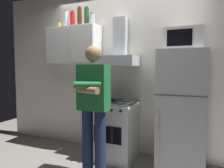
# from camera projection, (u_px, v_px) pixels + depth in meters

# --- Properties ---
(ground_plane) EXTENTS (7.00, 7.00, 0.00)m
(ground_plane) POSITION_uv_depth(u_px,v_px,m) (112.00, 165.00, 2.92)
(ground_plane) COLOR slate
(back_wall_tiled) EXTENTS (4.80, 0.10, 2.70)m
(back_wall_tiled) POSITION_uv_depth(u_px,v_px,m) (126.00, 69.00, 3.37)
(back_wall_tiled) COLOR silver
(back_wall_tiled) RESTS_ON ground_plane
(upper_cabinet) EXTENTS (0.90, 0.37, 0.60)m
(upper_cabinet) POSITION_uv_depth(u_px,v_px,m) (74.00, 45.00, 3.47)
(upper_cabinet) COLOR silver
(stove_oven) EXTENTS (0.60, 0.62, 0.87)m
(stove_oven) POSITION_uv_depth(u_px,v_px,m) (115.00, 130.00, 3.14)
(stove_oven) COLOR silver
(stove_oven) RESTS_ON ground_plane
(range_hood) EXTENTS (0.60, 0.44, 0.75)m
(range_hood) POSITION_uv_depth(u_px,v_px,m) (119.00, 53.00, 3.17)
(range_hood) COLOR #B7BABF
(refrigerator) EXTENTS (0.60, 0.62, 1.60)m
(refrigerator) POSITION_uv_depth(u_px,v_px,m) (182.00, 111.00, 2.74)
(refrigerator) COLOR silver
(refrigerator) RESTS_ON ground_plane
(microwave) EXTENTS (0.48, 0.37, 0.28)m
(microwave) POSITION_uv_depth(u_px,v_px,m) (184.00, 39.00, 2.69)
(microwave) COLOR silver
(microwave) RESTS_ON refrigerator
(person_standing) EXTENTS (0.38, 0.33, 1.64)m
(person_standing) POSITION_uv_depth(u_px,v_px,m) (93.00, 106.00, 2.57)
(person_standing) COLOR #192342
(person_standing) RESTS_ON ground_plane
(bottle_canister_steel) EXTENTS (0.10, 0.10, 0.20)m
(bottle_canister_steel) POSITION_uv_depth(u_px,v_px,m) (92.00, 20.00, 3.32)
(bottle_canister_steel) COLOR #B2B5BA
(bottle_canister_steel) RESTS_ON upper_cabinet
(bottle_rum_dark) EXTENTS (0.07, 0.07, 0.32)m
(bottle_rum_dark) POSITION_uv_depth(u_px,v_px,m) (80.00, 17.00, 3.38)
(bottle_rum_dark) COLOR #47230F
(bottle_rum_dark) RESTS_ON upper_cabinet
(bottle_soda_red) EXTENTS (0.08, 0.08, 0.28)m
(bottle_soda_red) POSITION_uv_depth(u_px,v_px,m) (73.00, 20.00, 3.50)
(bottle_soda_red) COLOR red
(bottle_soda_red) RESTS_ON upper_cabinet
(bottle_spice_jar) EXTENTS (0.06, 0.06, 0.12)m
(bottle_spice_jar) POSITION_uv_depth(u_px,v_px,m) (59.00, 25.00, 3.55)
(bottle_spice_jar) COLOR gold
(bottle_spice_jar) RESTS_ON upper_cabinet
(bottle_vodka_clear) EXTENTS (0.07, 0.07, 0.30)m
(bottle_vodka_clear) POSITION_uv_depth(u_px,v_px,m) (66.00, 20.00, 3.53)
(bottle_vodka_clear) COLOR silver
(bottle_vodka_clear) RESTS_ON upper_cabinet
(bottle_wine_green) EXTENTS (0.08, 0.08, 0.31)m
(bottle_wine_green) POSITION_uv_depth(u_px,v_px,m) (87.00, 17.00, 3.37)
(bottle_wine_green) COLOR #19471E
(bottle_wine_green) RESTS_ON upper_cabinet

